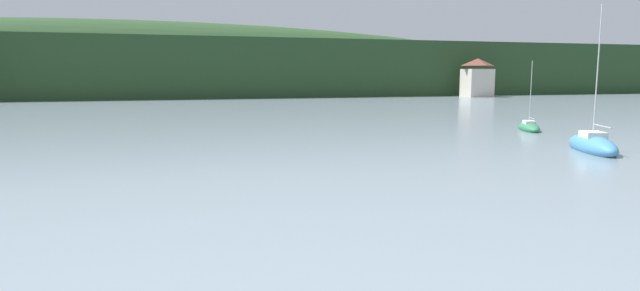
# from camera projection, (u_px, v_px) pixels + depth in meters

# --- Properties ---
(wooded_hillside) EXTENTS (352.00, 48.22, 27.23)m
(wooded_hillside) POSITION_uv_depth(u_px,v_px,m) (152.00, 73.00, 124.73)
(wooded_hillside) COLOR #264223
(wooded_hillside) RESTS_ON ground_plane
(shore_building_central) EXTENTS (6.01, 4.73, 8.19)m
(shore_building_central) POSITION_uv_depth(u_px,v_px,m) (477.00, 78.00, 112.56)
(shore_building_central) COLOR beige
(shore_building_central) RESTS_ON ground_plane
(sailboat_mid_1) EXTENTS (4.02, 6.27, 9.39)m
(sailboat_mid_1) POSITION_uv_depth(u_px,v_px,m) (592.00, 145.00, 32.81)
(sailboat_mid_1) COLOR teal
(sailboat_mid_1) RESTS_ON ground_plane
(sailboat_far_6) EXTENTS (3.14, 4.70, 6.18)m
(sailboat_far_6) POSITION_uv_depth(u_px,v_px,m) (529.00, 128.00, 45.09)
(sailboat_far_6) COLOR #2D754C
(sailboat_far_6) RESTS_ON ground_plane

